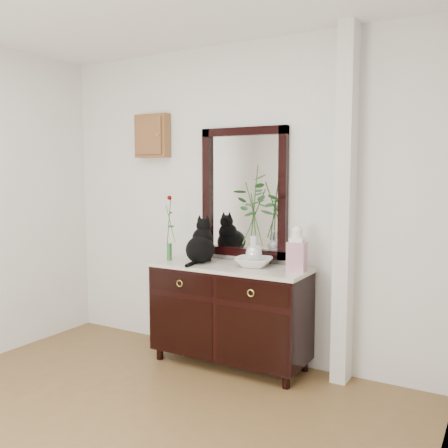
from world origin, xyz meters
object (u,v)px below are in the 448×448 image
Objects in this scene: sideboard at (230,310)px; lotus_bowl at (254,262)px; cat at (200,240)px; ginger_jar at (297,248)px.

sideboard is 4.36× the size of lotus_bowl.
cat is 0.50m from lotus_bowl.
cat reaches higher than lotus_bowl.
ginger_jar is (0.37, 0.00, 0.15)m from lotus_bowl.
ginger_jar is (0.57, 0.04, 0.56)m from sideboard.
cat is at bearing -174.51° from sideboard.
lotus_bowl is (0.47, 0.06, -0.15)m from cat.
cat is at bearing -172.27° from lotus_bowl.
sideboard is 0.46m from lotus_bowl.
sideboard is at bearing -5.18° from cat.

